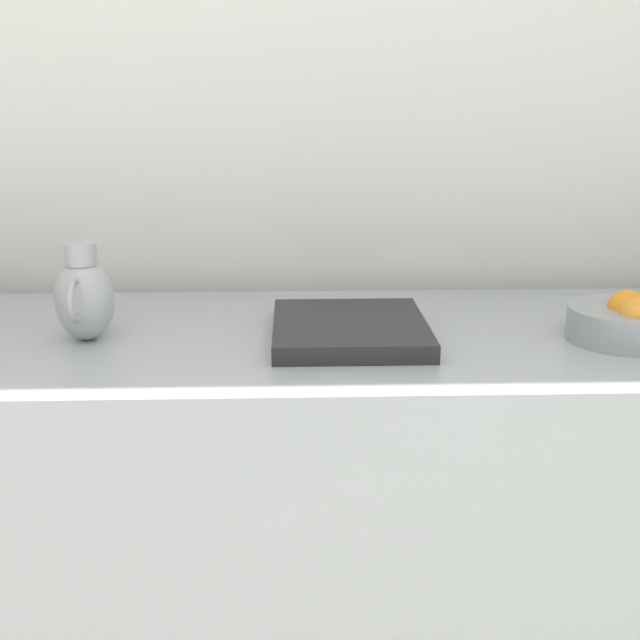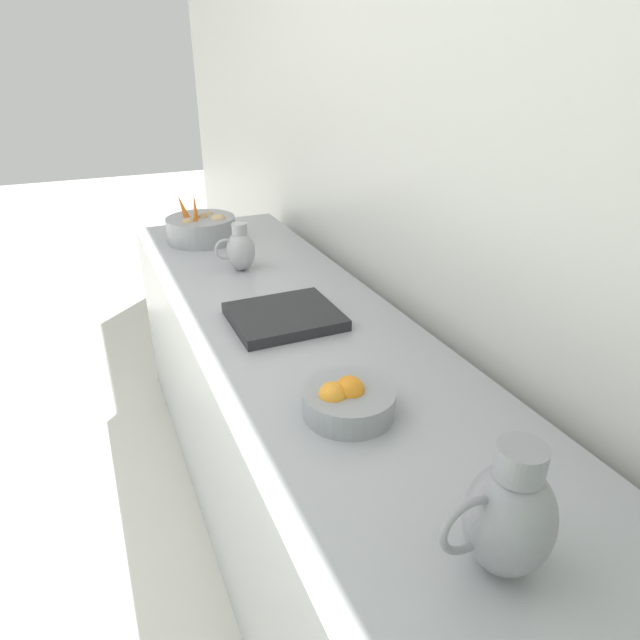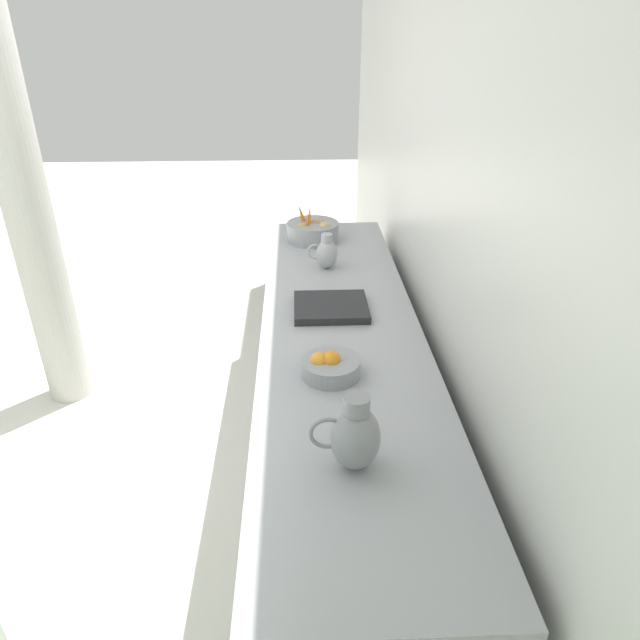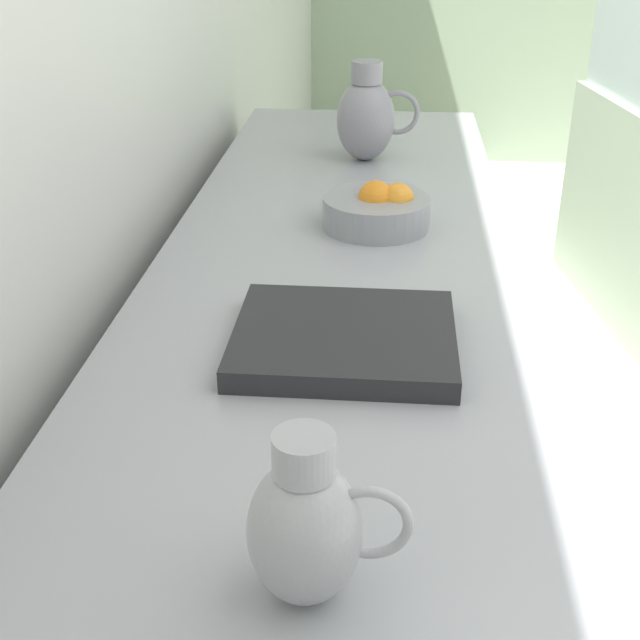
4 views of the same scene
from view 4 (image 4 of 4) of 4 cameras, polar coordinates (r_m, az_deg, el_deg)
The scene contains 5 objects.
prep_counter at distance 1.70m, azimuth 0.52°, elevation -12.63°, with size 0.70×2.88×0.89m, color #9EA0A5.
orange_bowl at distance 1.80m, azimuth 3.88°, elevation 7.38°, with size 0.23×0.23×0.10m.
metal_pitcher_tall at distance 2.26m, azimuth 3.15°, elevation 13.46°, with size 0.21×0.15×0.25m.
metal_pitcher_short at distance 0.85m, azimuth -0.90°, elevation -13.66°, with size 0.16×0.11×0.19m.
counter_sink_basin at distance 1.31m, azimuth 1.64°, elevation -1.25°, with size 0.34×0.30×0.04m, color #232326.
Camera 4 is at (-1.39, -1.06, 1.53)m, focal length 47.78 mm.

